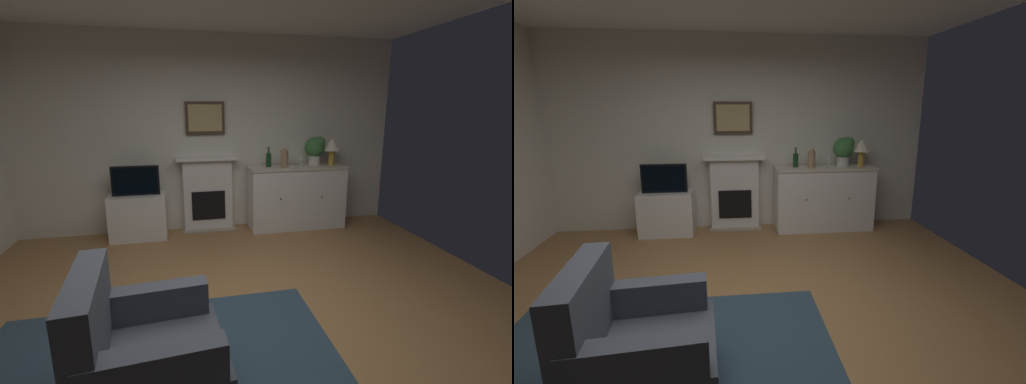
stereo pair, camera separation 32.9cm
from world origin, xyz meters
The scene contains 15 objects.
ground_plane centered at (0.00, 0.00, -0.05)m, with size 5.54×5.45×0.10m, color #9E7042.
wall_rear centered at (0.00, 2.69, 1.39)m, with size 5.54×0.06×2.78m, color silver.
area_rug centered at (-0.69, -0.41, 0.01)m, with size 2.58×1.92×0.02m, color #2D4251.
fireplace_unit centered at (-0.10, 2.57, 0.55)m, with size 0.87×0.30×1.10m.
framed_picture centered at (-0.10, 2.61, 1.64)m, with size 0.55×0.04×0.45m.
sideboard_cabinet centered at (1.21, 2.39, 0.47)m, with size 1.45×0.49×0.94m.
table_lamp centered at (1.75, 2.39, 1.22)m, with size 0.26×0.26×0.40m.
wine_bottle centered at (0.79, 2.43, 1.04)m, with size 0.08×0.08×0.29m.
wine_glass_left centered at (1.14, 2.38, 1.06)m, with size 0.07×0.07×0.16m.
wine_glass_center centered at (1.25, 2.34, 1.06)m, with size 0.07×0.07×0.16m.
vase_decorative centered at (1.00, 2.34, 1.08)m, with size 0.11×0.11×0.28m.
tv_cabinet centered at (-1.07, 2.40, 0.31)m, with size 0.75×0.42×0.62m.
tv_set centered at (-1.07, 2.38, 0.82)m, with size 0.62×0.07×0.40m.
potted_plant_small centered at (1.50, 2.43, 1.19)m, with size 0.30×0.30×0.43m.
armchair centered at (-0.74, -0.61, 0.38)m, with size 0.87×0.83×0.92m.
Camera 1 is at (-0.48, -2.45, 1.77)m, focal length 24.46 mm.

